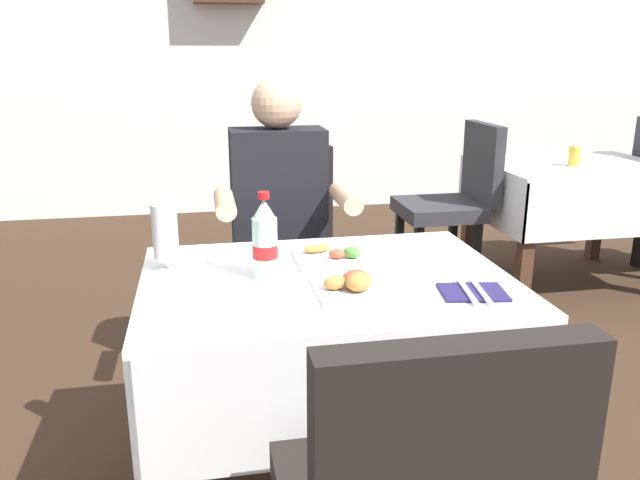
{
  "coord_description": "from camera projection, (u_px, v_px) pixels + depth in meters",
  "views": [
    {
      "loc": [
        -0.47,
        -1.68,
        1.34
      ],
      "look_at": [
        -0.14,
        0.07,
        0.81
      ],
      "focal_mm": 35.27,
      "sensor_mm": 36.0,
      "label": 1
    }
  ],
  "objects": [
    {
      "name": "back_wall",
      "position": [
        252.0,
        35.0,
        5.26
      ],
      "size": [
        11.0,
        0.12,
        2.98
      ],
      "primitive_type": "cube",
      "color": "white",
      "rests_on": "ground"
    },
    {
      "name": "main_dining_table",
      "position": [
        326.0,
        334.0,
        1.84
      ],
      "size": [
        1.04,
        0.77,
        0.73
      ],
      "color": "white",
      "rests_on": "ground"
    },
    {
      "name": "chair_far_diner_seat",
      "position": [
        289.0,
        254.0,
        2.57
      ],
      "size": [
        0.44,
        0.5,
        0.97
      ],
      "color": "black",
      "rests_on": "ground"
    },
    {
      "name": "seated_diner_far",
      "position": [
        281.0,
        224.0,
        2.42
      ],
      "size": [
        0.5,
        0.46,
        1.26
      ],
      "color": "#282D42",
      "rests_on": "ground"
    },
    {
      "name": "plate_near_camera",
      "position": [
        355.0,
        285.0,
        1.67
      ],
      "size": [
        0.22,
        0.22,
        0.06
      ],
      "color": "white",
      "rests_on": "main_dining_table"
    },
    {
      "name": "plate_far_diner",
      "position": [
        333.0,
        256.0,
        1.93
      ],
      "size": [
        0.23,
        0.23,
        0.05
      ],
      "color": "white",
      "rests_on": "main_dining_table"
    },
    {
      "name": "beer_glass_left",
      "position": [
        165.0,
        234.0,
        1.82
      ],
      "size": [
        0.07,
        0.07,
        0.2
      ],
      "color": "white",
      "rests_on": "main_dining_table"
    },
    {
      "name": "cola_bottle_primary",
      "position": [
        265.0,
        241.0,
        1.75
      ],
      "size": [
        0.07,
        0.07,
        0.25
      ],
      "color": "silver",
      "rests_on": "main_dining_table"
    },
    {
      "name": "napkin_cutlery_set",
      "position": [
        473.0,
        292.0,
        1.66
      ],
      "size": [
        0.19,
        0.2,
        0.01
      ],
      "color": "#231E4C",
      "rests_on": "main_dining_table"
    },
    {
      "name": "background_dining_table",
      "position": [
        570.0,
        192.0,
        3.71
      ],
      "size": [
        1.03,
        0.85,
        0.73
      ],
      "color": "white",
      "rests_on": "ground"
    },
    {
      "name": "background_chair_left",
      "position": [
        454.0,
        197.0,
        3.58
      ],
      "size": [
        0.5,
        0.44,
        0.97
      ],
      "color": "#2D2D33",
      "rests_on": "ground"
    },
    {
      "name": "background_table_tumbler",
      "position": [
        574.0,
        156.0,
        3.53
      ],
      "size": [
        0.06,
        0.06,
        0.11
      ],
      "primitive_type": "cylinder",
      "color": "gold",
      "rests_on": "background_dining_table"
    }
  ]
}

